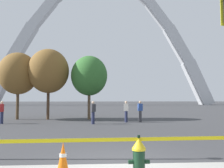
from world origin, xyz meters
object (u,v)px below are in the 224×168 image
pedestrian_walking_left (126,111)px  pedestrian_walking_right (2,112)px  monument_arch (102,44)px  traffic_cone_mid_sidewalk (63,157)px  pedestrian_near_trees (140,111)px  pedestrian_standing_center (93,112)px  fire_hydrant (139,160)px

pedestrian_walking_left → pedestrian_walking_right: (-8.84, -0.49, 0.00)m
monument_arch → pedestrian_walking_left: size_ratio=38.50×
traffic_cone_mid_sidewalk → pedestrian_walking_right: 12.31m
pedestrian_near_trees → monument_arch: bearing=93.3°
pedestrian_standing_center → pedestrian_walking_right: bearing=175.6°
monument_arch → pedestrian_standing_center: size_ratio=38.50×
fire_hydrant → pedestrian_walking_right: size_ratio=0.62×
pedestrian_walking_right → fire_hydrant: bearing=-56.1°
fire_hydrant → pedestrian_standing_center: (-1.30, 10.96, 0.35)m
pedestrian_walking_left → pedestrian_near_trees: bearing=5.7°
fire_hydrant → pedestrian_standing_center: bearing=96.7°
pedestrian_standing_center → monument_arch: bearing=88.8°
pedestrian_standing_center → pedestrian_near_trees: same height
pedestrian_standing_center → pedestrian_near_trees: size_ratio=1.00×
fire_hydrant → pedestrian_standing_center: 11.04m
pedestrian_standing_center → pedestrian_near_trees: 3.68m
traffic_cone_mid_sidewalk → pedestrian_near_trees: size_ratio=0.46×
monument_arch → pedestrian_walking_right: 47.90m
fire_hydrant → pedestrian_near_trees: size_ratio=0.62×
monument_arch → pedestrian_near_trees: size_ratio=38.50×
pedestrian_walking_left → pedestrian_standing_center: (-2.43, -0.99, 0.00)m
pedestrian_walking_right → pedestrian_near_trees: size_ratio=1.00×
pedestrian_near_trees → traffic_cone_mid_sidewalk: bearing=-109.1°
fire_hydrant → pedestrian_walking_left: bearing=84.6°
pedestrian_standing_center → pedestrian_walking_right: same height
monument_arch → pedestrian_walking_left: (1.46, -44.12, -15.79)m
fire_hydrant → pedestrian_walking_left: 12.00m
fire_hydrant → monument_arch: bearing=90.3°
pedestrian_near_trees → pedestrian_walking_left: bearing=-174.3°
traffic_cone_mid_sidewalk → monument_arch: (1.40, 55.37, 16.24)m
traffic_cone_mid_sidewalk → monument_arch: size_ratio=0.01×
monument_arch → pedestrian_near_trees: monument_arch is taller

